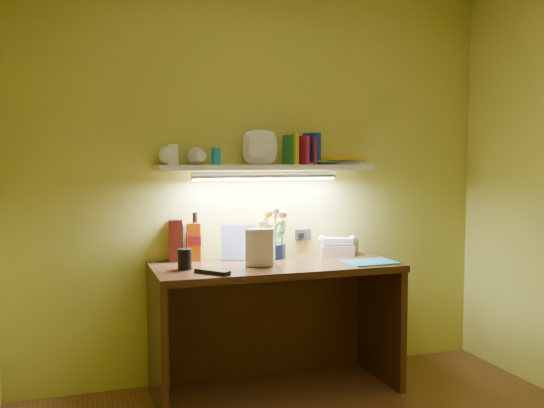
% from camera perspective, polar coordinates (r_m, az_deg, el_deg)
% --- Properties ---
extents(desk, '(1.40, 0.60, 0.75)m').
position_cam_1_polar(desk, '(3.58, 0.34, -11.55)').
color(desk, '#351E0E').
rests_on(desk, ground).
extents(flower_bouquet, '(0.23, 0.23, 0.31)m').
position_cam_1_polar(flower_bouquet, '(3.66, -0.06, -2.73)').
color(flower_bouquet, black).
rests_on(flower_bouquet, desk).
extents(telephone, '(0.24, 0.21, 0.12)m').
position_cam_1_polar(telephone, '(3.82, 6.17, -3.85)').
color(telephone, beige).
rests_on(telephone, desk).
extents(desk_clock, '(0.09, 0.07, 0.09)m').
position_cam_1_polar(desk_clock, '(3.87, 7.47, -4.04)').
color(desk_clock, '#B7B7BC').
rests_on(desk_clock, desk).
extents(whisky_bottle, '(0.10, 0.10, 0.29)m').
position_cam_1_polar(whisky_bottle, '(3.60, -7.25, -3.05)').
color(whisky_bottle, '#C44B06').
rests_on(whisky_bottle, desk).
extents(whisky_box, '(0.09, 0.09, 0.25)m').
position_cam_1_polar(whisky_box, '(3.59, -9.06, -3.41)').
color(whisky_box, '#4F1611').
rests_on(whisky_box, desk).
extents(pen_cup, '(0.10, 0.10, 0.19)m').
position_cam_1_polar(pen_cup, '(3.33, -8.21, -4.49)').
color(pen_cup, black).
rests_on(pen_cup, desk).
extents(art_card, '(0.21, 0.08, 0.21)m').
position_cam_1_polar(art_card, '(3.60, -3.17, -3.65)').
color(art_card, silver).
rests_on(art_card, desk).
extents(tv_remote, '(0.17, 0.19, 0.02)m').
position_cam_1_polar(tv_remote, '(3.20, -5.63, -6.36)').
color(tv_remote, black).
rests_on(tv_remote, desk).
extents(blue_folder, '(0.29, 0.22, 0.01)m').
position_cam_1_polar(blue_folder, '(3.56, 9.25, -5.42)').
color(blue_folder, '#2090D0').
rests_on(blue_folder, desk).
extents(desk_book_a, '(0.16, 0.06, 0.21)m').
position_cam_1_polar(desk_book_a, '(3.36, -2.54, -4.20)').
color(desk_book_a, beige).
rests_on(desk_book_a, desk).
extents(desk_book_b, '(0.15, 0.04, 0.20)m').
position_cam_1_polar(desk_book_b, '(3.45, -2.15, -4.02)').
color(desk_book_b, white).
rests_on(desk_book_b, desk).
extents(wall_shelf, '(1.32, 0.36, 0.22)m').
position_cam_1_polar(wall_shelf, '(3.62, -0.11, 3.99)').
color(wall_shelf, white).
rests_on(wall_shelf, ground).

